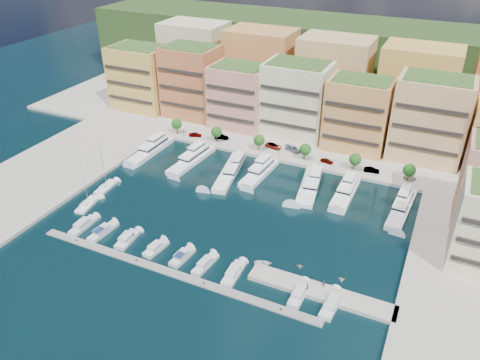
{
  "coord_description": "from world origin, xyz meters",
  "views": [
    {
      "loc": [
        45.82,
        -96.35,
        71.59
      ],
      "look_at": [
        -1.79,
        5.22,
        6.0
      ],
      "focal_mm": 35.0,
      "sensor_mm": 36.0,
      "label": 1
    }
  ],
  "objects_px": {
    "cruiser_1": "(103,232)",
    "car_3": "(293,149)",
    "tree_5": "(409,170)",
    "lamppost_2": "(279,150)",
    "cruiser_9": "(332,305)",
    "yacht_6": "(402,206)",
    "tender_1": "(300,266)",
    "sailboat_0": "(87,205)",
    "lamppost_0": "(183,131)",
    "yacht_0": "(152,149)",
    "car_2": "(273,146)",
    "cruiser_2": "(127,239)",
    "car_4": "(327,161)",
    "person_1": "(323,283)",
    "cruiser_3": "(156,249)",
    "tree_1": "(216,132)",
    "cruiser_0": "(83,225)",
    "tender_3": "(342,279)",
    "car_0": "(195,135)",
    "cruiser_6": "(234,273)",
    "lamppost_4": "(394,174)",
    "yacht_4": "(310,185)",
    "cruiser_5": "(205,264)",
    "tree_0": "(177,124)",
    "tender_0": "(263,263)",
    "lamppost_1": "(229,140)",
    "tree_2": "(259,140)",
    "yacht_2": "(231,169)",
    "lamppost_3": "(334,161)",
    "person_0": "(307,287)",
    "yacht_1": "(193,158)",
    "yacht_5": "(346,190)",
    "cruiser_4": "(182,257)",
    "sailboat_1": "(106,188)",
    "car_5": "(372,170)",
    "cruiser_8": "(299,294)",
    "tree_3": "(305,149)",
    "car_1": "(221,137)"
  },
  "relations": [
    {
      "from": "yacht_0",
      "to": "cruiser_0",
      "type": "bearing_deg",
      "value": -78.79
    },
    {
      "from": "cruiser_5",
      "to": "tender_0",
      "type": "bearing_deg",
      "value": 27.17
    },
    {
      "from": "lamppost_0",
      "to": "yacht_0",
      "type": "relative_size",
      "value": 0.19
    },
    {
      "from": "sailboat_0",
      "to": "tender_1",
      "type": "bearing_deg",
      "value": 0.65
    },
    {
      "from": "cruiser_0",
      "to": "tender_0",
      "type": "distance_m",
      "value": 48.07
    },
    {
      "from": "cruiser_0",
      "to": "sailboat_1",
      "type": "relative_size",
      "value": 0.67
    },
    {
      "from": "tree_3",
      "to": "car_5",
      "type": "height_order",
      "value": "tree_3"
    },
    {
      "from": "cruiser_1",
      "to": "cruiser_6",
      "type": "xyz_separation_m",
      "value": [
        36.82,
        0.03,
        -0.02
      ]
    },
    {
      "from": "tree_5",
      "to": "yacht_2",
      "type": "distance_m",
      "value": 53.19
    },
    {
      "from": "yacht_1",
      "to": "yacht_5",
      "type": "bearing_deg",
      "value": 1.77
    },
    {
      "from": "cruiser_8",
      "to": "car_4",
      "type": "distance_m",
      "value": 60.26
    },
    {
      "from": "yacht_4",
      "to": "cruiser_5",
      "type": "distance_m",
      "value": 45.12
    },
    {
      "from": "car_2",
      "to": "cruiser_2",
      "type": "bearing_deg",
      "value": 178.03
    },
    {
      "from": "cruiser_1",
      "to": "cruiser_9",
      "type": "relative_size",
      "value": 1.01
    },
    {
      "from": "car_4",
      "to": "yacht_5",
      "type": "bearing_deg",
      "value": -136.12
    },
    {
      "from": "person_0",
      "to": "tree_1",
      "type": "bearing_deg",
      "value": 31.23
    },
    {
      "from": "cruiser_0",
      "to": "lamppost_4",
      "type": "bearing_deg",
      "value": 39.15
    },
    {
      "from": "tree_2",
      "to": "yacht_4",
      "type": "bearing_deg",
      "value": -32.56
    },
    {
      "from": "cruiser_0",
      "to": "car_3",
      "type": "bearing_deg",
      "value": 60.77
    },
    {
      "from": "tree_0",
      "to": "lamppost_1",
      "type": "relative_size",
      "value": 1.35
    },
    {
      "from": "tree_0",
      "to": "cruiser_0",
      "type": "distance_m",
      "value": 58.72
    },
    {
      "from": "tree_5",
      "to": "lamppost_2",
      "type": "distance_m",
      "value": 40.08
    },
    {
      "from": "tree_3",
      "to": "tender_0",
      "type": "distance_m",
      "value": 52.69
    },
    {
      "from": "cruiser_9",
      "to": "lamppost_4",
      "type": "bearing_deg",
      "value": 87.04
    },
    {
      "from": "car_4",
      "to": "person_1",
      "type": "relative_size",
      "value": 2.41
    },
    {
      "from": "cruiser_4",
      "to": "tender_0",
      "type": "height_order",
      "value": "cruiser_4"
    },
    {
      "from": "tender_1",
      "to": "yacht_1",
      "type": "bearing_deg",
      "value": 40.93
    },
    {
      "from": "car_4",
      "to": "person_0",
      "type": "relative_size",
      "value": 2.42
    },
    {
      "from": "tender_1",
      "to": "car_3",
      "type": "xyz_separation_m",
      "value": [
        -20.78,
        53.57,
        1.43
      ]
    },
    {
      "from": "lamppost_2",
      "to": "car_0",
      "type": "bearing_deg",
      "value": 175.04
    },
    {
      "from": "car_2",
      "to": "tender_3",
      "type": "bearing_deg",
      "value": -133.85
    },
    {
      "from": "tree_0",
      "to": "tender_3",
      "type": "height_order",
      "value": "tree_0"
    },
    {
      "from": "cruiser_1",
      "to": "cruiser_5",
      "type": "height_order",
      "value": "cruiser_1"
    },
    {
      "from": "lamppost_3",
      "to": "yacht_0",
      "type": "xyz_separation_m",
      "value": [
        -59.19,
        -12.16,
        -2.62
      ]
    },
    {
      "from": "tender_3",
      "to": "car_0",
      "type": "relative_size",
      "value": 0.33
    },
    {
      "from": "car_5",
      "to": "yacht_5",
      "type": "bearing_deg",
      "value": 156.35
    },
    {
      "from": "cruiser_1",
      "to": "car_3",
      "type": "height_order",
      "value": "car_3"
    },
    {
      "from": "lamppost_3",
      "to": "car_5",
      "type": "xyz_separation_m",
      "value": [
        11.19,
        3.23,
        -2.05
      ]
    },
    {
      "from": "tree_0",
      "to": "yacht_2",
      "type": "xyz_separation_m",
      "value": [
        29.36,
        -15.88,
        -3.53
      ]
    },
    {
      "from": "yacht_4",
      "to": "car_4",
      "type": "xyz_separation_m",
      "value": [
        0.48,
        15.52,
        0.6
      ]
    },
    {
      "from": "tree_0",
      "to": "tender_0",
      "type": "relative_size",
      "value": 1.37
    },
    {
      "from": "tender_0",
      "to": "tree_5",
      "type": "bearing_deg",
      "value": -50.37
    },
    {
      "from": "cruiser_6",
      "to": "car_3",
      "type": "distance_m",
      "value": 63.08
    },
    {
      "from": "lamppost_0",
      "to": "lamppost_1",
      "type": "xyz_separation_m",
      "value": [
        18.0,
        0.0,
        0.0
      ]
    },
    {
      "from": "person_0",
      "to": "cruiser_4",
      "type": "bearing_deg",
      "value": 82.06
    },
    {
      "from": "yacht_6",
      "to": "tender_1",
      "type": "height_order",
      "value": "yacht_6"
    },
    {
      "from": "yacht_2",
      "to": "lamppost_3",
      "type": "bearing_deg",
      "value": 25.37
    },
    {
      "from": "cruiser_3",
      "to": "tree_1",
      "type": "bearing_deg",
      "value": 103.34
    },
    {
      "from": "lamppost_1",
      "to": "sailboat_1",
      "type": "xyz_separation_m",
      "value": [
        -21.77,
        -38.05,
        -3.51
      ]
    },
    {
      "from": "car_1",
      "to": "cruiser_8",
      "type": "bearing_deg",
      "value": -151.65
    }
  ]
}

